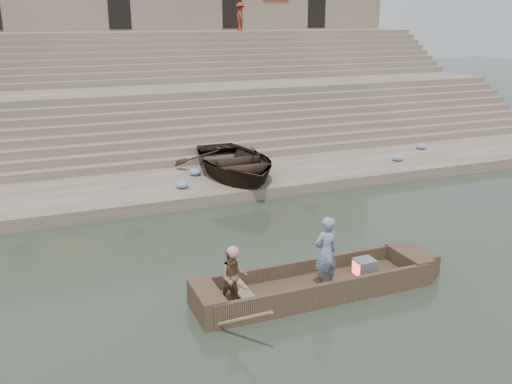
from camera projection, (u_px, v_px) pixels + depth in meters
ground at (376, 268)px, 13.95m from camera, size 120.00×120.00×0.00m
lower_landing at (255, 178)px, 20.95m from camera, size 32.00×4.00×0.40m
mid_landing at (197, 115)px, 27.21m from camera, size 32.00×3.00×2.80m
upper_landing at (162, 77)px, 33.02m from camera, size 32.00×3.00×5.20m
ghat_steps at (187, 103)px, 28.58m from camera, size 32.00×11.00×5.20m
building_wall at (145, 23)px, 35.65m from camera, size 32.00×5.07×11.20m
main_rowboat at (315, 289)px, 12.61m from camera, size 5.00×1.30×0.22m
rowboat_trim at (323, 280)px, 12.62m from camera, size 6.04×2.63×1.91m
standing_man at (326, 253)px, 12.23m from camera, size 0.66×0.49×1.67m
rowing_man at (233, 277)px, 11.56m from camera, size 0.68×0.57×1.24m
television at (364, 267)px, 12.99m from camera, size 0.46×0.42×0.40m
beached_rowboat at (235, 162)px, 20.39m from camera, size 3.73×5.20×1.07m
pedestrian at (240, 17)px, 33.13m from camera, size 0.68×1.09×1.63m
cloth_bundles at (254, 171)px, 20.70m from camera, size 18.41×2.20×0.26m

